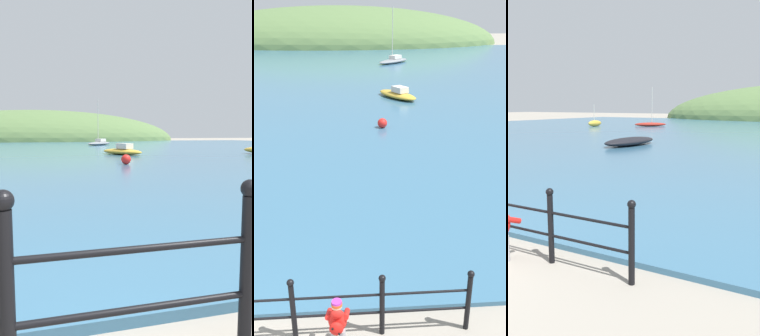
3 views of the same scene
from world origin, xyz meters
The scene contains 6 objects.
water centered at (0.00, 32.00, 0.05)m, with size 80.00×60.00×0.10m, color #386684.
far_hillside centered at (0.00, 69.43, 0.00)m, with size 56.21×30.92×12.45m.
child_in_coat centered at (1.65, 1.16, 0.61)m, with size 0.40×0.54×1.00m.
boat_white_sailboat centered at (6.71, 39.13, 0.37)m, with size 4.14×4.55×5.65m.
boat_nearest_quay centered at (4.96, 20.86, 0.35)m, with size 2.77×3.66×0.76m.
mooring_buoy centered at (3.43, 14.10, 0.33)m, with size 0.45×0.45×0.45m, color red.
Camera 2 is at (1.95, -3.76, 5.19)m, focal length 42.00 mm.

